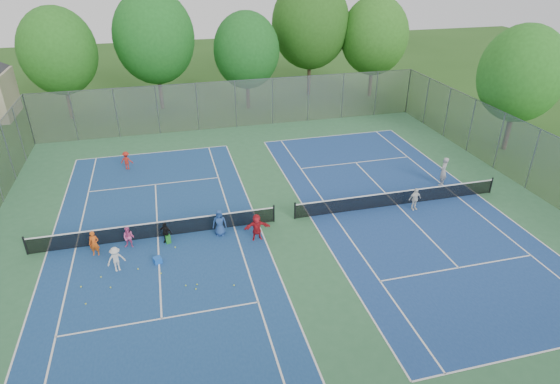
# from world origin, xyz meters

# --- Properties ---
(ground) EXTENTS (120.00, 120.00, 0.00)m
(ground) POSITION_xyz_m (0.00, 0.00, 0.00)
(ground) COLOR #254F18
(ground) RESTS_ON ground
(court_pad) EXTENTS (32.00, 32.00, 0.01)m
(court_pad) POSITION_xyz_m (0.00, 0.00, 0.01)
(court_pad) COLOR #31673F
(court_pad) RESTS_ON ground
(court_left) EXTENTS (10.97, 23.77, 0.01)m
(court_left) POSITION_xyz_m (-7.00, 0.00, 0.02)
(court_left) COLOR navy
(court_left) RESTS_ON court_pad
(court_right) EXTENTS (10.97, 23.77, 0.01)m
(court_right) POSITION_xyz_m (7.00, 0.00, 0.02)
(court_right) COLOR navy
(court_right) RESTS_ON court_pad
(net_left) EXTENTS (12.87, 0.10, 0.91)m
(net_left) POSITION_xyz_m (-7.00, 0.00, 0.46)
(net_left) COLOR black
(net_left) RESTS_ON ground
(net_right) EXTENTS (12.87, 0.10, 0.91)m
(net_right) POSITION_xyz_m (7.00, 0.00, 0.46)
(net_right) COLOR black
(net_right) RESTS_ON ground
(fence_north) EXTENTS (32.00, 0.10, 4.00)m
(fence_north) POSITION_xyz_m (0.00, 16.00, 2.00)
(fence_north) COLOR gray
(fence_north) RESTS_ON ground
(fence_east) EXTENTS (0.10, 32.00, 4.00)m
(fence_east) POSITION_xyz_m (16.00, 0.00, 2.00)
(fence_east) COLOR gray
(fence_east) RESTS_ON ground
(tree_nw) EXTENTS (6.40, 6.40, 9.58)m
(tree_nw) POSITION_xyz_m (-14.00, 22.00, 5.89)
(tree_nw) COLOR #443326
(tree_nw) RESTS_ON ground
(tree_nl) EXTENTS (7.20, 7.20, 10.69)m
(tree_nl) POSITION_xyz_m (-6.00, 23.00, 6.54)
(tree_nl) COLOR #443326
(tree_nl) RESTS_ON ground
(tree_nc) EXTENTS (6.00, 6.00, 8.85)m
(tree_nc) POSITION_xyz_m (2.00, 21.00, 5.39)
(tree_nc) COLOR #443326
(tree_nc) RESTS_ON ground
(tree_nr) EXTENTS (7.60, 7.60, 11.42)m
(tree_nr) POSITION_xyz_m (9.00, 24.00, 7.04)
(tree_nr) COLOR #443326
(tree_nr) RESTS_ON ground
(tree_ne) EXTENTS (6.60, 6.60, 9.77)m
(tree_ne) POSITION_xyz_m (15.00, 22.00, 5.97)
(tree_ne) COLOR #443326
(tree_ne) RESTS_ON ground
(tree_side_e) EXTENTS (6.00, 6.00, 9.20)m
(tree_side_e) POSITION_xyz_m (19.00, 6.00, 5.74)
(tree_side_e) COLOR #443326
(tree_side_e) RESTS_ON ground
(ball_crate) EXTENTS (0.46, 0.46, 0.31)m
(ball_crate) POSITION_xyz_m (-7.05, -2.35, 0.16)
(ball_crate) COLOR blue
(ball_crate) RESTS_ON ground
(ball_hopper) EXTENTS (0.29, 0.29, 0.47)m
(ball_hopper) POSITION_xyz_m (-6.47, -0.71, 0.24)
(ball_hopper) COLOR #27902D
(ball_hopper) RESTS_ON ground
(student_a) EXTENTS (0.54, 0.40, 1.37)m
(student_a) POSITION_xyz_m (-10.03, -0.89, 0.68)
(student_a) COLOR #E75915
(student_a) RESTS_ON ground
(student_b) EXTENTS (0.68, 0.59, 1.19)m
(student_b) POSITION_xyz_m (-8.40, -0.60, 0.59)
(student_b) COLOR #D85492
(student_b) RESTS_ON ground
(student_c) EXTENTS (0.95, 0.72, 1.31)m
(student_c) POSITION_xyz_m (-8.92, -2.50, 0.65)
(student_c) COLOR silver
(student_c) RESTS_ON ground
(student_d) EXTENTS (0.74, 0.57, 1.18)m
(student_d) POSITION_xyz_m (-6.57, -0.60, 0.59)
(student_d) COLOR black
(student_d) RESTS_ON ground
(student_e) EXTENTS (0.82, 0.61, 1.52)m
(student_e) POSITION_xyz_m (-3.73, -0.60, 0.76)
(student_e) COLOR navy
(student_e) RESTS_ON ground
(student_f) EXTENTS (1.39, 0.47, 1.49)m
(student_f) POSITION_xyz_m (-1.89, -1.50, 0.75)
(student_f) COLOR red
(student_f) RESTS_ON ground
(child_far_baseline) EXTENTS (0.95, 0.71, 1.31)m
(child_far_baseline) POSITION_xyz_m (-8.80, 9.35, 0.65)
(child_far_baseline) COLOR red
(child_far_baseline) RESTS_ON ground
(instructor) EXTENTS (0.83, 0.79, 1.91)m
(instructor) POSITION_xyz_m (11.04, 1.77, 0.96)
(instructor) COLOR #98989B
(instructor) RESTS_ON ground
(teen_court_b) EXTENTS (0.85, 0.45, 1.39)m
(teen_court_b) POSITION_xyz_m (7.70, -0.70, 0.69)
(teen_court_b) COLOR white
(teen_court_b) RESTS_ON ground
(tennis_ball_0) EXTENTS (0.07, 0.07, 0.07)m
(tennis_ball_0) POSITION_xyz_m (-5.44, -4.87, 0.03)
(tennis_ball_0) COLOR #B3D631
(tennis_ball_0) RESTS_ON ground
(tennis_ball_1) EXTENTS (0.07, 0.07, 0.07)m
(tennis_ball_1) POSITION_xyz_m (-7.99, -2.69, 0.03)
(tennis_ball_1) COLOR #D7E936
(tennis_ball_1) RESTS_ON ground
(tennis_ball_2) EXTENTS (0.07, 0.07, 0.07)m
(tennis_ball_2) POSITION_xyz_m (-5.86, -4.51, 0.03)
(tennis_ball_2) COLOR #B9E334
(tennis_ball_2) RESTS_ON ground
(tennis_ball_3) EXTENTS (0.07, 0.07, 0.07)m
(tennis_ball_3) POSITION_xyz_m (-6.93, -3.30, 0.03)
(tennis_ball_3) COLOR #B8D130
(tennis_ball_3) RESTS_ON ground
(tennis_ball_4) EXTENTS (0.07, 0.07, 0.07)m
(tennis_ball_4) POSITION_xyz_m (-5.36, -4.57, 0.03)
(tennis_ball_4) COLOR #A0C42D
(tennis_ball_4) RESTS_ON ground
(tennis_ball_5) EXTENTS (0.07, 0.07, 0.07)m
(tennis_ball_5) POSITION_xyz_m (-6.15, -1.28, 0.03)
(tennis_ball_5) COLOR #C9F238
(tennis_ball_5) RESTS_ON ground
(tennis_ball_6) EXTENTS (0.07, 0.07, 0.07)m
(tennis_ball_6) POSITION_xyz_m (-10.16, -4.68, 0.03)
(tennis_ball_6) COLOR gold
(tennis_ball_6) RESTS_ON ground
(tennis_ball_7) EXTENTS (0.07, 0.07, 0.07)m
(tennis_ball_7) POSITION_xyz_m (-3.72, -5.05, 0.03)
(tennis_ball_7) COLOR #C5E334
(tennis_ball_7) RESTS_ON ground
(tennis_ball_8) EXTENTS (0.07, 0.07, 0.07)m
(tennis_ball_8) POSITION_xyz_m (-10.49, -3.41, 0.03)
(tennis_ball_8) COLOR #D4E535
(tennis_ball_8) RESTS_ON ground
(tennis_ball_9) EXTENTS (0.07, 0.07, 0.07)m
(tennis_ball_9) POSITION_xyz_m (-9.18, -3.80, 0.03)
(tennis_ball_9) COLOR #D2DC33
(tennis_ball_9) RESTS_ON ground
(tennis_ball_10) EXTENTS (0.07, 0.07, 0.07)m
(tennis_ball_10) POSITION_xyz_m (-9.66, -2.89, 0.03)
(tennis_ball_10) COLOR #C0D932
(tennis_ball_10) RESTS_ON ground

